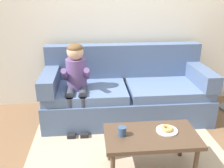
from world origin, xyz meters
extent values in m
plane|color=brown|center=(0.00, 0.00, 0.00)|extent=(10.00, 10.00, 0.00)
cube|color=silver|center=(0.00, 1.40, 1.40)|extent=(8.00, 0.10, 2.80)
cube|color=tan|center=(0.00, -0.25, 0.01)|extent=(2.20, 1.83, 0.01)
cube|color=slate|center=(0.11, 0.80, 0.19)|extent=(2.25, 0.90, 0.38)
cube|color=slate|center=(-0.45, 0.75, 0.44)|extent=(1.08, 0.74, 0.12)
cube|color=slate|center=(0.67, 0.75, 0.44)|extent=(1.08, 0.74, 0.12)
cube|color=slate|center=(0.11, 1.15, 0.74)|extent=(2.25, 0.20, 0.48)
cube|color=slate|center=(-0.91, 0.80, 0.61)|extent=(0.20, 0.90, 0.22)
cube|color=slate|center=(1.13, 0.80, 0.61)|extent=(0.20, 0.90, 0.22)
cube|color=#4C3828|center=(0.18, -0.33, 0.41)|extent=(0.90, 0.49, 0.04)
cylinder|color=#4C3828|center=(0.57, -0.52, 0.19)|extent=(0.04, 0.04, 0.39)
cylinder|color=#4C3828|center=(-0.21, -0.15, 0.19)|extent=(0.04, 0.04, 0.39)
cylinder|color=#4C3828|center=(0.57, -0.15, 0.19)|extent=(0.04, 0.04, 0.39)
cylinder|color=#664C84|center=(-0.56, 0.72, 0.70)|extent=(0.26, 0.26, 0.40)
sphere|color=#DBAD89|center=(-0.56, 0.70, 1.00)|extent=(0.21, 0.21, 0.21)
ellipsoid|color=brown|center=(-0.56, 0.70, 1.04)|extent=(0.20, 0.20, 0.12)
cylinder|color=#333847|center=(-0.64, 0.57, 0.51)|extent=(0.11, 0.30, 0.11)
cylinder|color=#333847|center=(-0.64, 0.42, 0.28)|extent=(0.09, 0.09, 0.44)
cube|color=black|center=(-0.64, 0.37, 0.03)|extent=(0.10, 0.20, 0.06)
cylinder|color=#664C84|center=(-0.70, 0.62, 0.74)|extent=(0.07, 0.29, 0.23)
cylinder|color=#333847|center=(-0.48, 0.57, 0.51)|extent=(0.11, 0.30, 0.11)
cylinder|color=#333847|center=(-0.48, 0.42, 0.28)|extent=(0.09, 0.09, 0.44)
cube|color=black|center=(-0.48, 0.37, 0.03)|extent=(0.10, 0.20, 0.06)
cylinder|color=#664C84|center=(-0.43, 0.62, 0.74)|extent=(0.07, 0.29, 0.23)
cylinder|color=white|center=(0.35, -0.29, 0.43)|extent=(0.21, 0.21, 0.01)
torus|color=tan|center=(0.35, -0.29, 0.46)|extent=(0.17, 0.17, 0.04)
cylinder|color=#334C72|center=(-0.10, -0.32, 0.47)|extent=(0.08, 0.08, 0.09)
cube|color=red|center=(0.58, 0.01, 0.03)|extent=(0.16, 0.09, 0.05)
cylinder|color=red|center=(0.49, 0.01, 0.03)|extent=(0.06, 0.06, 0.05)
cylinder|color=red|center=(0.66, 0.01, 0.03)|extent=(0.06, 0.06, 0.05)
camera|label=1|loc=(-0.37, -2.28, 1.74)|focal=39.02mm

